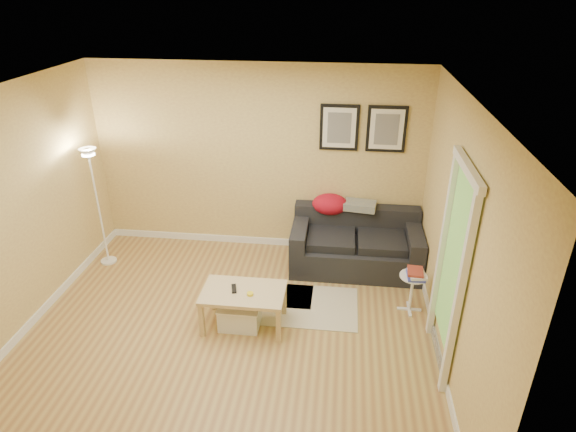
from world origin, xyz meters
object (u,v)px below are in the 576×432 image
object	(u,v)px
floor_lamp	(99,211)
sofa	(356,242)
storage_bin	(240,315)
book_stack	(416,273)
coffee_table	(244,308)
side_table	(411,293)

from	to	relation	value
floor_lamp	sofa	bearing A→B (deg)	4.83
sofa	storage_bin	world-z (taller)	sofa
book_stack	floor_lamp	xyz separation A→B (m)	(-4.04, 0.63, 0.25)
sofa	storage_bin	bearing A→B (deg)	-132.31
coffee_table	floor_lamp	xyz separation A→B (m)	(-2.14, 1.10, 0.55)
sofa	book_stack	world-z (taller)	sofa
side_table	floor_lamp	xyz separation A→B (m)	(-4.02, 0.61, 0.54)
side_table	sofa	bearing A→B (deg)	125.58
side_table	book_stack	xyz separation A→B (m)	(0.02, -0.02, 0.28)
sofa	floor_lamp	distance (m)	3.42
coffee_table	storage_bin	xyz separation A→B (m)	(-0.05, -0.03, -0.09)
coffee_table	storage_bin	distance (m)	0.10
sofa	book_stack	distance (m)	1.14
storage_bin	side_table	size ratio (longest dim) A/B	0.95
storage_bin	book_stack	xyz separation A→B (m)	(1.95, 0.50, 0.38)
sofa	floor_lamp	bearing A→B (deg)	-175.17
sofa	coffee_table	size ratio (longest dim) A/B	1.87
coffee_table	storage_bin	world-z (taller)	coffee_table
coffee_table	side_table	distance (m)	1.94
book_stack	storage_bin	bearing A→B (deg)	179.24
sofa	coffee_table	world-z (taller)	sofa
sofa	coffee_table	bearing A→B (deg)	-131.79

